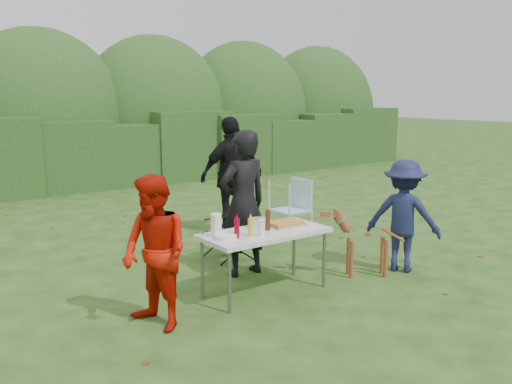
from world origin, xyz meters
TOP-DOWN VIEW (x-y plane):
  - ground at (0.00, 0.00)m, footprint 80.00×80.00m
  - hedge_row at (0.00, 8.00)m, footprint 22.00×1.40m
  - shrub_backdrop at (0.00, 9.60)m, footprint 20.00×2.60m
  - folding_table at (-0.17, -0.23)m, footprint 1.50×0.70m
  - person_cook at (0.01, 0.46)m, footprint 0.68×0.45m
  - person_red_jacket at (-1.62, -0.37)m, footprint 0.73×0.86m
  - person_black_puffy at (1.08, 2.33)m, footprint 1.17×0.54m
  - child at (1.78, -0.65)m, footprint 0.95×1.10m
  - dog at (1.24, -0.53)m, footprint 0.94×0.77m
  - camping_chair at (0.20, 1.12)m, footprint 0.59×0.59m
  - lawn_chair at (1.70, 1.55)m, footprint 0.58×0.58m
  - food_tray at (0.18, -0.16)m, footprint 0.45×0.30m
  - focaccia_bread at (0.18, -0.16)m, footprint 0.40×0.26m
  - mustard_bottle at (-0.43, -0.31)m, footprint 0.06×0.06m
  - ketchup_bottle at (-0.60, -0.30)m, footprint 0.06×0.06m
  - beer_bottle at (-0.12, -0.22)m, footprint 0.06×0.06m
  - paper_towel_roll at (-0.75, -0.11)m, footprint 0.12×0.12m
  - cup_stack at (-0.32, -0.37)m, footprint 0.08×0.08m
  - pasta_bowl at (-0.10, -0.05)m, footprint 0.26×0.26m
  - plate_stack at (-0.73, -0.26)m, footprint 0.24×0.24m

SIDE VIEW (x-z plane):
  - ground at x=0.00m, z-range 0.00..0.00m
  - dog at x=1.24m, z-range 0.00..0.84m
  - camping_chair at x=0.20m, z-range 0.00..0.88m
  - lawn_chair at x=1.70m, z-range 0.00..0.95m
  - folding_table at x=-0.17m, z-range 0.32..1.06m
  - child at x=1.78m, z-range 0.00..1.47m
  - food_tray at x=0.18m, z-range 0.74..0.76m
  - plate_stack at x=-0.73m, z-range 0.74..0.79m
  - person_red_jacket at x=-1.62m, z-range 0.00..1.54m
  - focaccia_bread at x=0.18m, z-range 0.76..0.80m
  - pasta_bowl at x=-0.10m, z-range 0.74..0.84m
  - cup_stack at x=-0.32m, z-range 0.74..0.92m
  - mustard_bottle at x=-0.43m, z-range 0.74..0.94m
  - hedge_row at x=0.00m, z-range 0.00..1.70m
  - ketchup_bottle at x=-0.60m, z-range 0.74..0.96m
  - beer_bottle at x=-0.12m, z-range 0.74..0.98m
  - paper_towel_roll at x=-0.75m, z-range 0.74..1.00m
  - person_cook at x=0.01m, z-range 0.00..1.87m
  - person_black_puffy at x=1.08m, z-range 0.00..1.94m
  - shrub_backdrop at x=0.00m, z-range 0.00..3.20m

